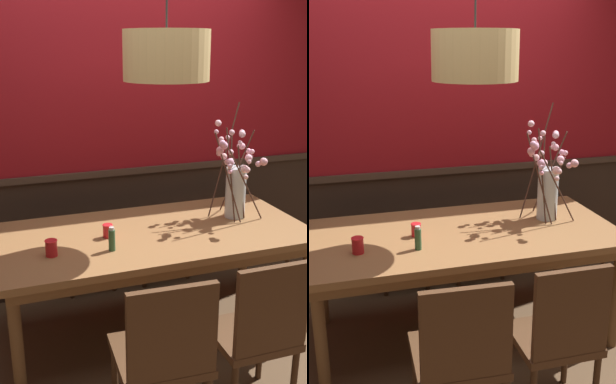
{
  "view_description": "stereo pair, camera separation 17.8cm",
  "coord_description": "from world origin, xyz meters",
  "views": [
    {
      "loc": [
        -0.97,
        -2.74,
        1.94
      ],
      "look_at": [
        0.0,
        0.0,
        1.03
      ],
      "focal_mm": 44.87,
      "sensor_mm": 36.0,
      "label": 1
    },
    {
      "loc": [
        -0.8,
        -2.8,
        1.94
      ],
      "look_at": [
        0.0,
        0.0,
        1.03
      ],
      "focal_mm": 44.87,
      "sensor_mm": 36.0,
      "label": 2
    }
  ],
  "objects": [
    {
      "name": "candle_holder_nearer_edge",
      "position": [
        -0.31,
        0.0,
        0.81
      ],
      "size": [
        0.07,
        0.07,
        0.09
      ],
      "color": "red",
      "rests_on": "dining_table"
    },
    {
      "name": "chair_far_side_left",
      "position": [
        -0.28,
        0.91,
        0.51
      ],
      "size": [
        0.42,
        0.4,
        0.9
      ],
      "color": "#4C301C",
      "rests_on": "ground"
    },
    {
      "name": "chair_far_side_right",
      "position": [
        0.34,
        0.93,
        0.52
      ],
      "size": [
        0.48,
        0.46,
        0.94
      ],
      "color": "#4C301C",
      "rests_on": "ground"
    },
    {
      "name": "ground_plane",
      "position": [
        0.0,
        0.0,
        0.0
      ],
      "size": [
        24.0,
        24.0,
        0.0
      ],
      "primitive_type": "plane",
      "color": "brown"
    },
    {
      "name": "dining_table",
      "position": [
        0.0,
        0.0,
        0.69
      ],
      "size": [
        2.03,
        0.99,
        0.77
      ],
      "color": "olive",
      "rests_on": "ground"
    },
    {
      "name": "back_wall",
      "position": [
        0.0,
        0.84,
        1.46
      ],
      "size": [
        5.24,
        0.14,
        2.94
      ],
      "color": "#2D2119",
      "rests_on": "ground"
    },
    {
      "name": "chair_near_side_right",
      "position": [
        0.26,
        -0.89,
        0.52
      ],
      "size": [
        0.42,
        0.4,
        0.93
      ],
      "color": "#4C301C",
      "rests_on": "ground"
    },
    {
      "name": "vase_with_blossoms",
      "position": [
        0.63,
        0.07,
        1.0
      ],
      "size": [
        0.35,
        0.45,
        0.78
      ],
      "color": "silver",
      "rests_on": "dining_table"
    },
    {
      "name": "condiment_bottle",
      "position": [
        -0.33,
        -0.21,
        0.84
      ],
      "size": [
        0.04,
        0.04,
        0.15
      ],
      "color": "#2D5633",
      "rests_on": "dining_table"
    },
    {
      "name": "pendant_lamp",
      "position": [
        0.06,
        -0.05,
        1.87
      ],
      "size": [
        0.51,
        0.51,
        1.21
      ],
      "color": "tan"
    },
    {
      "name": "candle_holder_nearer_center",
      "position": [
        -0.68,
        -0.16,
        0.82
      ],
      "size": [
        0.07,
        0.07,
        0.1
      ],
      "color": "red",
      "rests_on": "dining_table"
    },
    {
      "name": "chair_near_side_left",
      "position": [
        -0.27,
        -0.93,
        0.53
      ],
      "size": [
        0.46,
        0.46,
        0.94
      ],
      "color": "#4C301C",
      "rests_on": "ground"
    }
  ]
}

